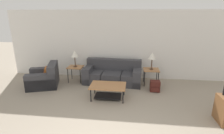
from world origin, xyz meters
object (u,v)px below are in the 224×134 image
(table_lamp_left, at_px, (75,54))
(backpack, at_px, (155,86))
(armchair, at_px, (44,78))
(side_table_right, at_px, (151,71))
(table_lamp_right, at_px, (152,56))
(coffee_table, at_px, (108,89))
(couch, at_px, (113,75))
(side_table_left, at_px, (75,68))

(table_lamp_left, distance_m, backpack, 3.04)
(armchair, relative_size, backpack, 3.53)
(side_table_right, bearing_deg, table_lamp_right, 90.00)
(armchair, xyz_separation_m, coffee_table, (2.36, -0.69, 0.03))
(couch, bearing_deg, side_table_right, -2.80)
(coffee_table, relative_size, table_lamp_left, 1.76)
(armchair, height_order, backpack, armchair)
(couch, distance_m, backpack, 1.60)
(side_table_left, xyz_separation_m, table_lamp_left, (-0.00, 0.00, 0.53))
(armchair, height_order, side_table_left, armchair)
(table_lamp_left, bearing_deg, side_table_right, -0.00)
(table_lamp_right, bearing_deg, coffee_table, -137.96)
(armchair, distance_m, backpack, 3.82)
(couch, xyz_separation_m, coffee_table, (0.01, -1.31, 0.02))
(side_table_right, bearing_deg, coffee_table, -137.96)
(armchair, distance_m, table_lamp_right, 3.85)
(side_table_right, distance_m, backpack, 0.67)
(couch, height_order, table_lamp_left, table_lamp_left)
(side_table_right, height_order, table_lamp_left, table_lamp_left)
(table_lamp_left, bearing_deg, side_table_left, -63.43)
(backpack, bearing_deg, side_table_left, 168.82)
(side_table_left, distance_m, table_lamp_right, 2.82)
(table_lamp_left, relative_size, backpack, 1.67)
(table_lamp_left, xyz_separation_m, backpack, (2.86, -0.56, -0.87))
(backpack, bearing_deg, armchair, 179.71)
(armchair, relative_size, side_table_right, 2.19)
(table_lamp_right, distance_m, backpack, 1.04)
(coffee_table, distance_m, table_lamp_right, 1.99)
(side_table_left, bearing_deg, armchair, -150.48)
(coffee_table, xyz_separation_m, backpack, (1.46, 0.68, -0.14))
(side_table_left, relative_size, table_lamp_left, 0.96)
(table_lamp_left, bearing_deg, couch, 2.79)
(coffee_table, relative_size, side_table_right, 1.83)
(couch, bearing_deg, side_table_left, -177.21)
(table_lamp_left, relative_size, table_lamp_right, 1.00)
(couch, distance_m, table_lamp_right, 1.57)
(couch, relative_size, armchair, 1.69)
(couch, height_order, side_table_right, couch)
(side_table_right, height_order, table_lamp_right, table_lamp_right)
(couch, xyz_separation_m, backpack, (1.47, -0.63, -0.12))
(armchair, bearing_deg, side_table_left, 29.52)
(armchair, relative_size, table_lamp_right, 2.11)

